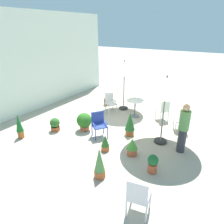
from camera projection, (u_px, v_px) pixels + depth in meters
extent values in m
plane|color=#AFA491|center=(117.00, 131.00, 7.97)|extent=(60.00, 60.00, 0.00)
cube|color=white|center=(31.00, 63.00, 9.37)|extent=(10.26, 0.30, 4.48)
cylinder|color=#2D2D2D|center=(123.00, 108.00, 10.06)|extent=(0.44, 0.44, 0.08)
cylinder|color=slate|center=(124.00, 86.00, 9.63)|extent=(0.04, 0.04, 2.32)
cone|color=beige|center=(124.00, 66.00, 9.26)|extent=(2.15, 2.15, 0.43)
sphere|color=slate|center=(125.00, 61.00, 9.16)|extent=(0.06, 0.06, 0.06)
cylinder|color=#2D2D2D|center=(160.00, 141.00, 7.16)|extent=(0.44, 0.44, 0.08)
cylinder|color=slate|center=(163.00, 112.00, 6.72)|extent=(0.04, 0.04, 2.33)
cone|color=beige|center=(167.00, 83.00, 6.34)|extent=(2.47, 2.47, 0.37)
sphere|color=slate|center=(167.00, 76.00, 6.26)|extent=(0.06, 0.06, 0.06)
cylinder|color=white|center=(135.00, 100.00, 8.93)|extent=(0.74, 0.74, 0.02)
cylinder|color=slate|center=(135.00, 109.00, 9.08)|extent=(0.06, 0.06, 0.76)
cylinder|color=slate|center=(135.00, 116.00, 9.23)|extent=(0.41, 0.41, 0.03)
cube|color=silver|center=(111.00, 104.00, 9.48)|extent=(0.63, 0.65, 0.04)
cube|color=silver|center=(109.00, 97.00, 9.57)|extent=(0.36, 0.26, 0.43)
cube|color=silver|center=(107.00, 102.00, 9.36)|extent=(0.28, 0.39, 0.03)
cube|color=silver|center=(115.00, 101.00, 9.50)|extent=(0.28, 0.39, 0.03)
cylinder|color=silver|center=(109.00, 111.00, 9.30)|extent=(0.04, 0.04, 0.43)
cylinder|color=silver|center=(117.00, 109.00, 9.45)|extent=(0.04, 0.04, 0.43)
cylinder|color=silver|center=(105.00, 107.00, 9.69)|extent=(0.04, 0.04, 0.43)
cylinder|color=silver|center=(113.00, 106.00, 9.83)|extent=(0.04, 0.04, 0.43)
cube|color=silver|center=(139.00, 195.00, 4.30)|extent=(0.53, 0.54, 0.04)
cube|color=silver|center=(137.00, 193.00, 4.02)|extent=(0.12, 0.44, 0.49)
cube|color=silver|center=(149.00, 194.00, 4.18)|extent=(0.41, 0.11, 0.03)
cube|color=silver|center=(130.00, 188.00, 4.32)|extent=(0.41, 0.11, 0.03)
cylinder|color=silver|center=(150.00, 200.00, 4.50)|extent=(0.04, 0.04, 0.45)
cylinder|color=silver|center=(132.00, 194.00, 4.64)|extent=(0.04, 0.04, 0.45)
cylinder|color=silver|center=(146.00, 215.00, 4.14)|extent=(0.04, 0.04, 0.45)
cylinder|color=silver|center=(126.00, 208.00, 4.29)|extent=(0.04, 0.04, 0.45)
cube|color=white|center=(162.00, 110.00, 8.78)|extent=(0.60, 0.60, 0.04)
cube|color=white|center=(165.00, 106.00, 8.51)|extent=(0.34, 0.28, 0.47)
cube|color=white|center=(166.00, 107.00, 8.79)|extent=(0.28, 0.33, 0.03)
cube|color=white|center=(159.00, 108.00, 8.68)|extent=(0.28, 0.33, 0.03)
cylinder|color=white|center=(163.00, 113.00, 9.10)|extent=(0.04, 0.04, 0.41)
cylinder|color=white|center=(156.00, 114.00, 8.99)|extent=(0.04, 0.04, 0.41)
cylinder|color=white|center=(168.00, 116.00, 8.75)|extent=(0.04, 0.04, 0.41)
cylinder|color=white|center=(160.00, 117.00, 8.64)|extent=(0.04, 0.04, 0.41)
cube|color=#2E4296|center=(100.00, 126.00, 7.36)|extent=(0.68, 0.67, 0.04)
cube|color=#2E4296|center=(98.00, 117.00, 7.45)|extent=(0.40, 0.31, 0.46)
cube|color=#2E4296|center=(93.00, 124.00, 7.24)|extent=(0.28, 0.36, 0.03)
cube|color=#2E4296|center=(105.00, 122.00, 7.39)|extent=(0.28, 0.36, 0.03)
cylinder|color=#2E4296|center=(95.00, 135.00, 7.19)|extent=(0.04, 0.04, 0.43)
cylinder|color=#2E4296|center=(108.00, 133.00, 7.35)|extent=(0.04, 0.04, 0.43)
cylinder|color=#2E4296|center=(92.00, 130.00, 7.56)|extent=(0.04, 0.04, 0.43)
cylinder|color=#2E4296|center=(104.00, 128.00, 7.72)|extent=(0.04, 0.04, 0.43)
cube|color=silver|center=(181.00, 120.00, 7.87)|extent=(0.63, 0.63, 0.04)
cube|color=silver|center=(188.00, 115.00, 7.76)|extent=(0.42, 0.23, 0.43)
cube|color=silver|center=(180.00, 115.00, 8.02)|extent=(0.22, 0.41, 0.03)
cube|color=silver|center=(183.00, 120.00, 7.63)|extent=(0.22, 0.41, 0.03)
cylinder|color=silver|center=(174.00, 123.00, 8.18)|extent=(0.04, 0.04, 0.40)
cylinder|color=silver|center=(176.00, 127.00, 7.78)|extent=(0.04, 0.04, 0.40)
cylinder|color=silver|center=(185.00, 123.00, 8.13)|extent=(0.04, 0.04, 0.40)
cylinder|color=silver|center=(187.00, 128.00, 7.73)|extent=(0.04, 0.04, 0.40)
cylinder|color=#AA5B29|center=(21.00, 134.00, 7.43)|extent=(0.22, 0.22, 0.27)
cylinder|color=#382819|center=(20.00, 131.00, 7.38)|extent=(0.19, 0.19, 0.02)
cone|color=#1D6429|center=(19.00, 123.00, 7.25)|extent=(0.26, 0.26, 0.65)
cylinder|color=#A6502B|center=(55.00, 128.00, 7.96)|extent=(0.34, 0.34, 0.17)
cylinder|color=#382819|center=(55.00, 127.00, 7.93)|extent=(0.30, 0.30, 0.02)
sphere|color=#2D6025|center=(55.00, 123.00, 7.86)|extent=(0.38, 0.38, 0.38)
sphere|color=#E65432|center=(55.00, 125.00, 7.79)|extent=(0.07, 0.07, 0.07)
sphere|color=#E65432|center=(55.00, 124.00, 7.76)|extent=(0.08, 0.08, 0.08)
cylinder|color=#AB522A|center=(100.00, 173.00, 5.48)|extent=(0.30, 0.30, 0.21)
cylinder|color=#382819|center=(100.00, 171.00, 5.44)|extent=(0.27, 0.27, 0.02)
cone|color=#528946|center=(99.00, 160.00, 5.30)|extent=(0.28, 0.28, 0.69)
cylinder|color=brown|center=(106.00, 102.00, 10.55)|extent=(0.27, 0.27, 0.28)
cylinder|color=#382819|center=(106.00, 100.00, 10.50)|extent=(0.24, 0.24, 0.02)
cone|color=#336F20|center=(106.00, 96.00, 10.42)|extent=(0.27, 0.27, 0.39)
cylinder|color=#A35428|center=(130.00, 132.00, 7.62)|extent=(0.32, 0.32, 0.22)
cylinder|color=#382819|center=(130.00, 130.00, 7.58)|extent=(0.28, 0.28, 0.02)
cone|color=#296B2E|center=(130.00, 121.00, 7.44)|extent=(0.38, 0.38, 0.69)
cylinder|color=#AD552D|center=(105.00, 148.00, 6.66)|extent=(0.27, 0.27, 0.18)
cylinder|color=#382819|center=(105.00, 146.00, 6.63)|extent=(0.24, 0.24, 0.02)
cone|color=#2A6625|center=(105.00, 141.00, 6.55)|extent=(0.26, 0.26, 0.39)
cylinder|color=#B35839|center=(85.00, 128.00, 7.99)|extent=(0.35, 0.35, 0.17)
cylinder|color=#382819|center=(85.00, 126.00, 7.96)|extent=(0.31, 0.31, 0.02)
sphere|color=#28651C|center=(84.00, 120.00, 7.85)|extent=(0.59, 0.59, 0.59)
sphere|color=gold|center=(83.00, 124.00, 7.70)|extent=(0.12, 0.12, 0.12)
sphere|color=gold|center=(84.00, 116.00, 8.03)|extent=(0.14, 0.14, 0.14)
sphere|color=gold|center=(84.00, 116.00, 7.99)|extent=(0.14, 0.14, 0.14)
sphere|color=gold|center=(80.00, 119.00, 8.00)|extent=(0.15, 0.15, 0.15)
cylinder|color=#BD5737|center=(132.00, 151.00, 6.45)|extent=(0.32, 0.32, 0.22)
cylinder|color=#382819|center=(132.00, 149.00, 6.41)|extent=(0.29, 0.29, 0.02)
cone|color=#4C9337|center=(132.00, 144.00, 6.33)|extent=(0.37, 0.37, 0.35)
cylinder|color=#B24F30|center=(152.00, 168.00, 5.65)|extent=(0.25, 0.25, 0.27)
cylinder|color=#382819|center=(153.00, 164.00, 5.61)|extent=(0.22, 0.22, 0.02)
sphere|color=#1C5C2D|center=(153.00, 160.00, 5.55)|extent=(0.30, 0.30, 0.30)
cylinder|color=#33333D|center=(182.00, 141.00, 6.50)|extent=(0.26, 0.26, 0.80)
cylinder|color=#568E4D|center=(185.00, 120.00, 6.23)|extent=(0.43, 0.43, 0.63)
sphere|color=tan|center=(187.00, 108.00, 6.06)|extent=(0.22, 0.22, 0.22)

